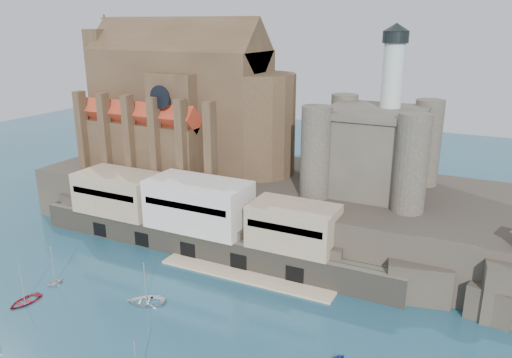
% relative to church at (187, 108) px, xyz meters
% --- Properties ---
extents(ground, '(300.00, 300.00, 0.00)m').
position_rel_church_xyz_m(ground, '(24.13, -41.85, -22.13)').
color(ground, navy).
rests_on(ground, ground).
extents(promontory, '(100.00, 36.00, 10.00)m').
position_rel_church_xyz_m(promontory, '(23.94, -2.48, -17.20)').
color(promontory, '#2C2721').
rests_on(promontory, ground).
extents(quay, '(70.00, 12.00, 13.05)m').
position_rel_church_xyz_m(quay, '(13.94, -18.78, -16.06)').
color(quay, '#5D584A').
rests_on(quay, ground).
extents(church, '(47.00, 25.93, 30.51)m').
position_rel_church_xyz_m(church, '(0.00, 0.00, 0.00)').
color(church, '#453220').
rests_on(church, promontory).
extents(castle_keep, '(21.20, 21.20, 29.30)m').
position_rel_church_xyz_m(castle_keep, '(40.21, -0.78, -3.81)').
color(castle_keep, '#474238').
rests_on(castle_keep, promontory).
extents(boat_0, '(3.60, 1.34, 4.93)m').
position_rel_church_xyz_m(boat_0, '(0.68, -45.07, -22.13)').
color(boat_0, '#B21926').
rests_on(boat_0, ground).
extents(boat_4, '(2.65, 1.98, 2.74)m').
position_rel_church_xyz_m(boat_4, '(0.37, -39.13, -22.13)').
color(boat_4, silver).
rests_on(boat_4, ground).
extents(boat_6, '(2.79, 4.11, 5.60)m').
position_rel_church_xyz_m(boat_6, '(16.65, -37.10, -22.13)').
color(boat_6, silver).
rests_on(boat_6, ground).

